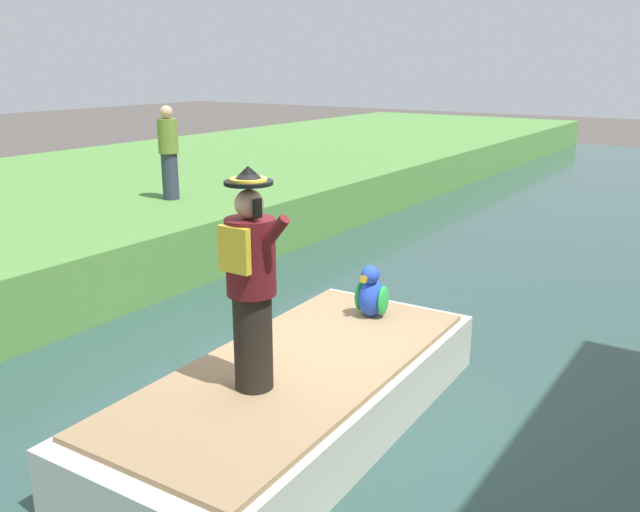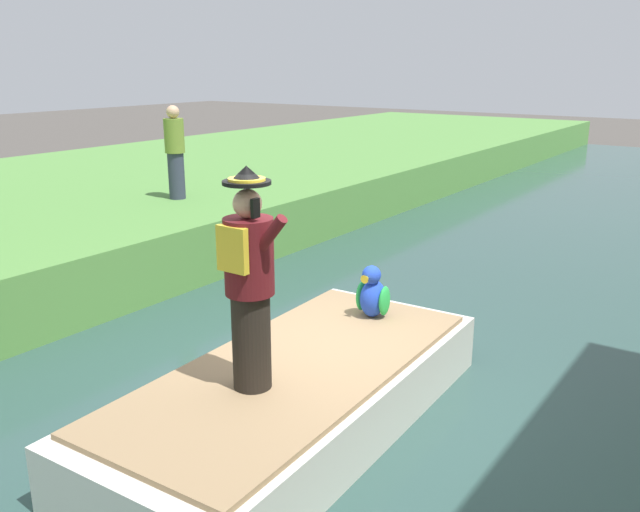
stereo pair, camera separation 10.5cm
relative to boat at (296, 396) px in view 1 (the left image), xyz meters
The scene contains 6 objects.
ground_plane 0.72m from the boat, 90.00° to the left, with size 80.00×80.00×0.00m, color #4C4742.
canal_water 0.69m from the boat, 90.00° to the left, with size 7.06×48.00×0.10m, color #2D4C47.
boat is the anchor object (origin of this frame).
person_pirate 1.35m from the boat, 93.47° to the right, with size 0.61×0.42×1.85m.
parrot_plush 1.53m from the boat, 91.67° to the left, with size 0.36×0.35×0.57m.
person_bystander 6.64m from the boat, 145.39° to the left, with size 0.34×0.34×1.60m.
Camera 1 is at (3.26, -5.06, 3.32)m, focal length 37.81 mm.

